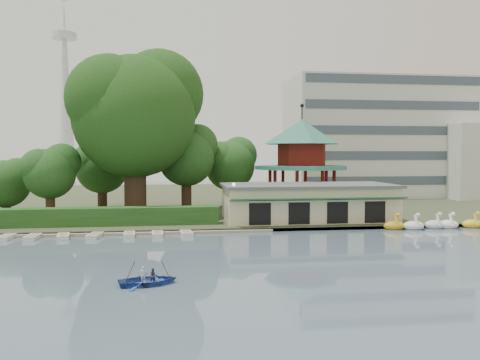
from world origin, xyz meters
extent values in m
plane|color=slate|center=(0.00, 0.00, 0.00)|extent=(220.00, 220.00, 0.00)
cube|color=#424930|center=(0.00, 52.00, 0.20)|extent=(220.00, 70.00, 0.40)
cube|color=gray|center=(0.00, 17.30, 0.15)|extent=(220.00, 0.60, 0.30)
cube|color=gray|center=(-12.00, 17.20, 0.12)|extent=(34.00, 1.60, 0.24)
cube|color=beige|center=(10.00, 22.00, 2.20)|extent=(18.00, 8.00, 3.60)
cube|color=#595B5E|center=(10.00, 22.00, 4.15)|extent=(18.60, 8.60, 0.30)
cube|color=#194C2D|center=(10.00, 17.70, 3.00)|extent=(18.00, 1.59, 0.45)
cylinder|color=beige|center=(12.00, 32.00, 1.00)|extent=(10.40, 10.40, 1.20)
cylinder|color=#317964|center=(12.00, 32.00, 5.85)|extent=(12.40, 12.40, 0.50)
cylinder|color=maroon|center=(12.00, 32.00, 7.50)|extent=(6.40, 6.40, 2.80)
cone|color=#317964|center=(12.00, 32.00, 10.50)|extent=(10.00, 10.00, 3.20)
cylinder|color=black|center=(12.00, 32.00, 13.00)|extent=(0.16, 0.16, 1.80)
cube|color=silver|center=(30.00, 50.00, 10.40)|extent=(30.00, 14.00, 20.00)
cone|color=silver|center=(-42.00, 140.00, 30.00)|extent=(6.00, 6.00, 60.00)
cylinder|color=silver|center=(-42.00, 140.00, 48.00)|extent=(8.00, 8.00, 2.00)
cube|color=#26541F|center=(-15.00, 20.50, 1.30)|extent=(30.00, 2.00, 1.80)
cylinder|color=black|center=(1.50, 19.00, 2.40)|extent=(0.12, 0.12, 4.00)
sphere|color=beige|center=(1.50, 19.00, 4.50)|extent=(0.36, 0.36, 0.36)
cylinder|color=#3A281C|center=(-9.00, 28.00, 5.04)|extent=(2.54, 2.54, 9.27)
sphere|color=#214A16|center=(-9.00, 28.00, 11.89)|extent=(14.12, 14.12, 14.12)
sphere|color=#214A16|center=(-6.18, 30.12, 14.86)|extent=(10.59, 10.59, 10.59)
sphere|color=#214A16|center=(-11.47, 26.59, 13.75)|extent=(9.89, 9.89, 9.89)
cylinder|color=#3A281C|center=(-18.00, 26.00, 2.42)|extent=(1.00, 1.00, 4.04)
sphere|color=#26541F|center=(-18.00, 26.00, 5.41)|extent=(5.53, 5.53, 5.53)
sphere|color=#26541F|center=(-16.89, 26.83, 6.70)|extent=(4.15, 4.15, 4.15)
sphere|color=#26541F|center=(-18.97, 25.45, 6.22)|extent=(3.87, 3.87, 3.87)
cylinder|color=#3A281C|center=(-24.00, 30.00, 1.90)|extent=(1.00, 1.00, 3.00)
sphere|color=#26541F|center=(-24.00, 30.00, 4.12)|extent=(5.54, 5.54, 5.54)
sphere|color=#26541F|center=(-22.89, 30.83, 5.07)|extent=(4.16, 4.16, 4.16)
cylinder|color=#3A281C|center=(-3.00, 32.00, 3.10)|extent=(1.28, 1.28, 5.39)
sphere|color=#26541F|center=(-3.00, 32.00, 7.08)|extent=(7.12, 7.12, 7.12)
sphere|color=#26541F|center=(-1.58, 33.07, 8.81)|extent=(5.34, 5.34, 5.34)
sphere|color=#26541F|center=(-4.25, 31.29, 8.16)|extent=(4.98, 4.98, 4.98)
cylinder|color=#3A281C|center=(3.00, 36.00, 2.67)|extent=(1.23, 1.23, 4.54)
sphere|color=#26541F|center=(3.00, 36.00, 6.03)|extent=(6.81, 6.81, 6.81)
sphere|color=#26541F|center=(4.36, 37.02, 7.49)|extent=(5.10, 5.10, 5.10)
sphere|color=#26541F|center=(1.81, 35.32, 6.94)|extent=(4.76, 4.76, 4.76)
cylinder|color=#3A281C|center=(-14.00, 36.00, 2.60)|extent=(1.24, 1.24, 4.40)
sphere|color=#26541F|center=(-14.00, 36.00, 5.86)|extent=(6.87, 6.87, 6.87)
sphere|color=#26541F|center=(-12.63, 37.03, 7.27)|extent=(5.15, 5.15, 5.15)
sphere|color=#26541F|center=(-15.20, 35.31, 6.74)|extent=(4.81, 4.81, 4.81)
ellipsoid|color=gold|center=(17.47, 16.75, 0.35)|extent=(2.16, 1.44, 0.99)
cylinder|color=gold|center=(17.47, 16.20, 0.90)|extent=(0.26, 0.79, 1.29)
sphere|color=gold|center=(17.47, 15.90, 1.55)|extent=(0.44, 0.44, 0.44)
ellipsoid|color=white|center=(19.38, 16.40, 0.35)|extent=(2.16, 1.44, 0.99)
cylinder|color=white|center=(19.38, 15.85, 0.90)|extent=(0.26, 0.79, 1.29)
sphere|color=white|center=(19.38, 15.55, 1.55)|extent=(0.44, 0.44, 0.44)
ellipsoid|color=silver|center=(21.90, 16.75, 0.35)|extent=(2.16, 1.44, 0.99)
cylinder|color=silver|center=(21.90, 16.20, 0.90)|extent=(0.26, 0.79, 1.29)
sphere|color=silver|center=(21.90, 15.90, 1.55)|extent=(0.44, 0.44, 0.44)
ellipsoid|color=white|center=(23.27, 16.67, 0.35)|extent=(2.16, 1.44, 0.99)
cylinder|color=white|center=(23.27, 16.12, 0.90)|extent=(0.26, 0.79, 1.29)
sphere|color=white|center=(23.27, 15.82, 1.55)|extent=(0.44, 0.44, 0.44)
ellipsoid|color=yellow|center=(25.98, 16.70, 0.35)|extent=(2.16, 1.44, 0.99)
cylinder|color=yellow|center=(25.98, 16.15, 0.90)|extent=(0.26, 0.79, 1.29)
sphere|color=yellow|center=(25.98, 15.85, 1.55)|extent=(0.44, 0.44, 0.44)
cube|color=silver|center=(-19.17, 15.98, 0.18)|extent=(1.18, 2.37, 0.36)
cube|color=silver|center=(-16.88, 15.66, 0.18)|extent=(1.07, 2.33, 0.36)
cube|color=silver|center=(-14.27, 15.69, 0.18)|extent=(1.38, 2.44, 0.36)
cube|color=silver|center=(-11.55, 15.76, 0.18)|extent=(1.29, 2.41, 0.36)
cube|color=silver|center=(-8.51, 15.89, 0.18)|extent=(1.17, 2.37, 0.36)
cube|color=silver|center=(-5.97, 15.79, 0.18)|extent=(1.13, 2.35, 0.36)
cube|color=silver|center=(-3.31, 15.98, 0.18)|extent=(1.26, 2.40, 0.36)
imported|color=#2F4D9F|center=(-5.79, -0.55, 0.49)|extent=(5.27, 4.22, 0.97)
imported|color=silver|center=(-6.09, -0.35, 0.56)|extent=(0.37, 0.28, 0.92)
imported|color=#363A51|center=(-5.49, -0.75, 0.55)|extent=(0.49, 0.42, 0.89)
cylinder|color=#3A281C|center=(-6.99, -0.55, 0.35)|extent=(0.94, 0.29, 2.01)
cylinder|color=#3A281C|center=(-4.59, -0.55, 0.35)|extent=(0.94, 0.29, 2.01)
camera|label=1|loc=(-4.06, -27.50, 7.41)|focal=35.00mm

